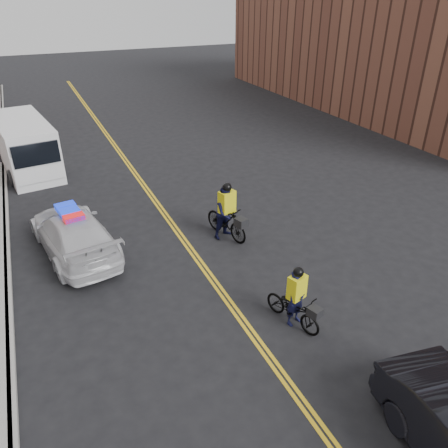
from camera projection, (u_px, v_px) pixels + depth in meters
name	position (u px, v px, depth m)	size (l,w,h in m)	color
ground	(231.00, 306.00, 12.94)	(120.00, 120.00, 0.00)	black
center_line_left	(153.00, 200.00, 19.29)	(0.10, 60.00, 0.01)	gold
center_line_right	(156.00, 199.00, 19.35)	(0.10, 60.00, 0.01)	gold
curb	(6.00, 225.00, 17.11)	(0.20, 60.00, 0.15)	gray
building_across	(395.00, 29.00, 32.65)	(12.00, 30.00, 11.00)	brown
police_cruiser	(73.00, 233.00, 15.18)	(2.93, 5.53, 1.69)	silver
cargo_van	(26.00, 147.00, 21.81)	(3.01, 6.35, 2.56)	white
cyclist_near	(296.00, 304.00, 12.01)	(1.18, 1.98, 1.84)	black
cyclist_far	(227.00, 216.00, 16.11)	(1.19, 2.24, 2.18)	black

